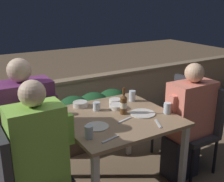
# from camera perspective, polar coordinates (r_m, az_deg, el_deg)

# --- Properties ---
(parapet_wall) EXTENTS (9.00, 0.18, 0.69)m
(parapet_wall) POSITION_cam_1_polar(r_m,az_deg,el_deg) (4.13, -11.25, -2.57)
(parapet_wall) COLOR tan
(parapet_wall) RESTS_ON ground_plane
(dining_table) EXTENTS (1.01, 0.98, 0.76)m
(dining_table) POSITION_cam_1_polar(r_m,az_deg,el_deg) (2.63, 0.83, -6.85)
(dining_table) COLOR #937556
(dining_table) RESTS_ON ground_plane
(planter_hedge) EXTENTS (0.99, 0.47, 0.68)m
(planter_hedge) POSITION_cam_1_polar(r_m,az_deg,el_deg) (3.58, -3.58, -4.99)
(planter_hedge) COLOR brown
(planter_hedge) RESTS_ON ground_plane
(chair_left_near) EXTENTS (0.41, 0.40, 0.94)m
(chair_left_near) POSITION_cam_1_polar(r_m,az_deg,el_deg) (2.23, -18.80, -16.26)
(chair_left_near) COLOR #333338
(chair_left_near) RESTS_ON ground_plane
(person_green_blouse) EXTENTS (0.49, 0.26, 1.26)m
(person_green_blouse) POSITION_cam_1_polar(r_m,az_deg,el_deg) (2.23, -13.93, -13.45)
(person_green_blouse) COLOR #282833
(person_green_blouse) RESTS_ON ground_plane
(chair_left_far) EXTENTS (0.41, 0.40, 0.94)m
(chair_left_far) POSITION_cam_1_polar(r_m,az_deg,el_deg) (2.53, -20.50, -12.17)
(chair_left_far) COLOR #333338
(chair_left_far) RESTS_ON ground_plane
(person_purple_stripe) EXTENTS (0.52, 0.26, 1.35)m
(person_purple_stripe) POSITION_cam_1_polar(r_m,az_deg,el_deg) (2.50, -16.39, -8.89)
(person_purple_stripe) COLOR #282833
(person_purple_stripe) RESTS_ON ground_plane
(chair_right_near) EXTENTS (0.41, 0.40, 0.94)m
(chair_right_near) POSITION_cam_1_polar(r_m,az_deg,el_deg) (3.12, 17.62, -5.92)
(chair_right_near) COLOR #333338
(chair_right_near) RESTS_ON ground_plane
(person_coral_top) EXTENTS (0.52, 0.26, 1.20)m
(person_coral_top) POSITION_cam_1_polar(r_m,az_deg,el_deg) (2.97, 15.10, -6.07)
(person_coral_top) COLOR #282833
(person_coral_top) RESTS_ON ground_plane
(chair_right_far) EXTENTS (0.41, 0.40, 0.94)m
(chair_right_far) POSITION_cam_1_polar(r_m,az_deg,el_deg) (3.36, 13.86, -3.85)
(chair_right_far) COLOR #333338
(chair_right_far) RESTS_ON ground_plane
(beer_bottle) EXTENTS (0.06, 0.06, 0.25)m
(beer_bottle) POSITION_cam_1_polar(r_m,az_deg,el_deg) (2.61, 2.37, -2.66)
(beer_bottle) COLOR brown
(beer_bottle) RESTS_ON dining_table
(plate_0) EXTENTS (0.20, 0.20, 0.01)m
(plate_0) POSITION_cam_1_polar(r_m,az_deg,el_deg) (2.38, -3.07, -7.21)
(plate_0) COLOR silver
(plate_0) RESTS_ON dining_table
(plate_1) EXTENTS (0.24, 0.24, 0.01)m
(plate_1) POSITION_cam_1_polar(r_m,az_deg,el_deg) (2.65, 6.24, -4.54)
(plate_1) COLOR silver
(plate_1) RESTS_ON dining_table
(bowl_0) EXTENTS (0.15, 0.15, 0.05)m
(bowl_0) POSITION_cam_1_polar(r_m,az_deg,el_deg) (2.83, -6.46, -2.60)
(bowl_0) COLOR beige
(bowl_0) RESTS_ON dining_table
(bowl_1) EXTENTS (0.15, 0.15, 0.04)m
(bowl_1) POSITION_cam_1_polar(r_m,az_deg,el_deg) (2.76, 1.03, -3.09)
(bowl_1) COLOR silver
(bowl_1) RESTS_ON dining_table
(bowl_2) EXTENTS (0.13, 0.13, 0.04)m
(bowl_2) POSITION_cam_1_polar(r_m,az_deg,el_deg) (2.91, 0.64, -1.98)
(bowl_2) COLOR silver
(bowl_2) RESTS_ON dining_table
(glass_cup_0) EXTENTS (0.07, 0.07, 0.11)m
(glass_cup_0) POSITION_cam_1_polar(r_m,az_deg,el_deg) (2.68, 11.15, -3.45)
(glass_cup_0) COLOR silver
(glass_cup_0) RESTS_ON dining_table
(glass_cup_1) EXTENTS (0.07, 0.07, 0.10)m
(glass_cup_1) POSITION_cam_1_polar(r_m,az_deg,el_deg) (2.18, -4.73, -8.33)
(glass_cup_1) COLOR silver
(glass_cup_1) RESTS_ON dining_table
(glass_cup_2) EXTENTS (0.08, 0.08, 0.08)m
(glass_cup_2) POSITION_cam_1_polar(r_m,az_deg,el_deg) (2.66, -10.13, -3.85)
(glass_cup_2) COLOR silver
(glass_cup_2) RESTS_ON dining_table
(glass_cup_3) EXTENTS (0.07, 0.07, 0.11)m
(glass_cup_3) POSITION_cam_1_polar(r_m,az_deg,el_deg) (2.96, 4.14, -1.00)
(glass_cup_3) COLOR silver
(glass_cup_3) RESTS_ON dining_table
(glass_cup_4) EXTENTS (0.07, 0.07, 0.08)m
(glass_cup_4) POSITION_cam_1_polar(r_m,az_deg,el_deg) (2.71, -3.15, -3.11)
(glass_cup_4) COLOR silver
(glass_cup_4) RESTS_ON dining_table
(fork_0) EXTENTS (0.17, 0.06, 0.01)m
(fork_0) POSITION_cam_1_polar(r_m,az_deg,el_deg) (2.18, -0.37, -9.75)
(fork_0) COLOR silver
(fork_0) RESTS_ON dining_table
(fork_1) EXTENTS (0.17, 0.06, 0.01)m
(fork_1) POSITION_cam_1_polar(r_m,az_deg,el_deg) (2.50, 2.55, -5.91)
(fork_1) COLOR silver
(fork_1) RESTS_ON dining_table
(fork_2) EXTENTS (0.09, 0.16, 0.01)m
(fork_2) POSITION_cam_1_polar(r_m,az_deg,el_deg) (2.46, 9.36, -6.55)
(fork_2) COLOR silver
(fork_2) RESTS_ON dining_table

